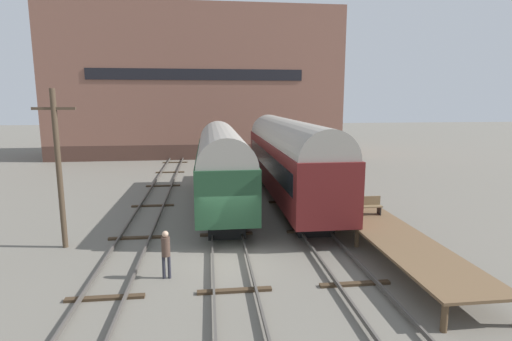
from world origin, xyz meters
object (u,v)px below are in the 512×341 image
bench (367,205)px  utility_pole (59,167)px  person_worker (166,250)px  train_car_maroon (289,155)px  train_car_green (222,162)px

bench → utility_pole: 14.53m
bench → person_worker: bench is taller
train_car_maroon → person_worker: bearing=-122.3°
train_car_green → utility_pole: size_ratio=2.13×
train_car_green → person_worker: (-2.45, -10.01, -1.71)m
train_car_green → bench: train_car_green is taller
train_car_green → person_worker: size_ratio=8.17×
train_car_maroon → bench: train_car_maroon is taller
train_car_maroon → train_car_green: bearing=-170.0°
train_car_maroon → train_car_green: size_ratio=1.20×
train_car_maroon → person_worker: 12.89m
train_car_green → bench: (7.01, -5.89, -1.38)m
train_car_maroon → utility_pole: size_ratio=2.55×
bench → utility_pole: size_ratio=0.20×
train_car_green → person_worker: 10.44m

